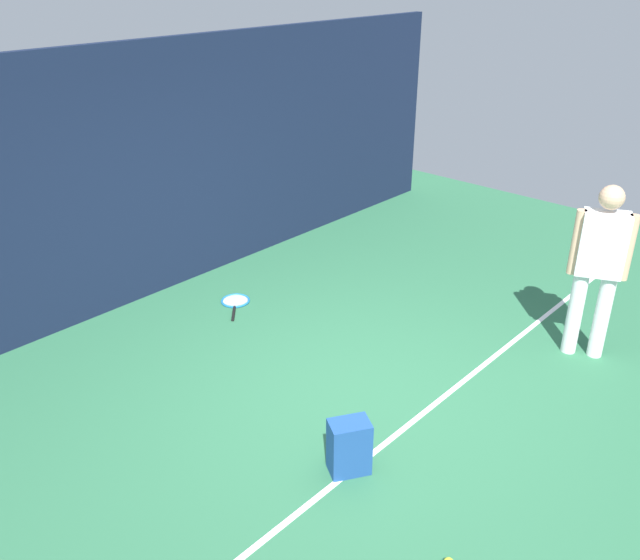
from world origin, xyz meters
TOP-DOWN VIEW (x-y plane):
  - ground_plane at (0.00, 0.00)m, footprint 12.00×12.00m
  - back_fence at (0.00, 3.00)m, footprint 10.00×0.10m
  - court_line at (0.00, -0.60)m, footprint 9.00×0.05m
  - tennis_player at (2.04, -1.18)m, footprint 0.37×0.49m
  - tennis_racket at (0.44, 2.09)m, footprint 0.56×0.56m
  - backpack at (-0.74, -0.57)m, footprint 0.37×0.37m

SIDE VIEW (x-z plane):
  - ground_plane at x=0.00m, z-range 0.00..0.00m
  - court_line at x=0.00m, z-range 0.00..0.00m
  - tennis_racket at x=0.44m, z-range 0.00..0.03m
  - backpack at x=-0.74m, z-range -0.01..0.43m
  - tennis_player at x=2.04m, z-range 0.12..1.82m
  - back_fence at x=0.00m, z-range 0.00..2.74m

